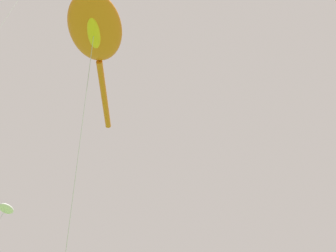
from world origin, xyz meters
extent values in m
ellipsoid|color=orange|center=(-1.21, 9.41, 15.74)|extent=(4.65, 4.20, 0.95)
cylinder|color=orange|center=(2.72, 11.72, 15.60)|extent=(4.69, 2.95, 0.34)
ellipsoid|color=yellow|center=(-1.21, 9.41, 15.32)|extent=(1.78, 1.40, 0.34)
cylinder|color=#B2B2B7|center=(0.11, 9.99, 7.63)|extent=(2.67, 1.19, 15.27)
ellipsoid|color=white|center=(2.32, 16.68, 9.50)|extent=(1.26, 1.08, 0.30)
camera|label=1|loc=(-7.92, 1.86, 1.57)|focal=36.18mm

